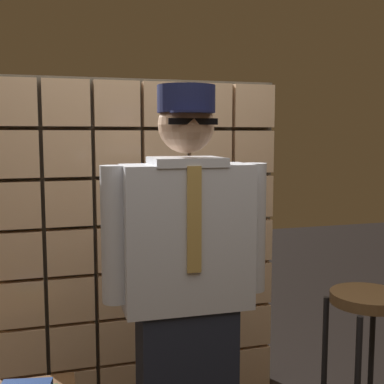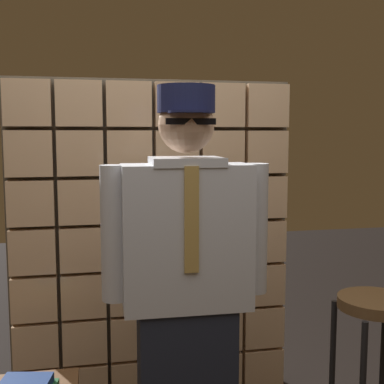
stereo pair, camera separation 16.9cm
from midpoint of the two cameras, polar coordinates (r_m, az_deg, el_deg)
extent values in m
cube|color=#E0B78C|center=(3.12, -9.67, -20.68)|extent=(0.24, 0.08, 0.24)
cube|color=#E0B78C|center=(3.16, -4.59, -20.26)|extent=(0.24, 0.08, 0.24)
cube|color=#E0B78C|center=(3.22, 0.31, -19.71)|extent=(0.24, 0.08, 0.24)
cube|color=#E0B78C|center=(3.30, 4.97, -19.06)|extent=(0.24, 0.08, 0.24)
cube|color=#E0B78C|center=(3.00, -20.29, -16.58)|extent=(0.24, 0.08, 0.24)
cube|color=#E0B78C|center=(3.00, -15.02, -16.45)|extent=(0.24, 0.08, 0.24)
cube|color=#E0B78C|center=(3.01, -9.78, -16.19)|extent=(0.24, 0.08, 0.24)
cube|color=#E0B78C|center=(3.05, -4.64, -15.81)|extent=(0.24, 0.08, 0.24)
cube|color=#E0B78C|center=(3.11, 0.31, -15.33)|extent=(0.24, 0.08, 0.24)
cube|color=#E0B78C|center=(3.19, 5.02, -14.77)|extent=(0.24, 0.08, 0.24)
cube|color=#E0B78C|center=(2.91, -20.51, -11.77)|extent=(0.24, 0.08, 0.24)
cube|color=#E0B78C|center=(2.90, -15.18, -11.63)|extent=(0.24, 0.08, 0.24)
cube|color=#E0B78C|center=(2.92, -9.88, -11.39)|extent=(0.24, 0.08, 0.24)
cube|color=#E0B78C|center=(2.96, -4.69, -11.07)|extent=(0.24, 0.08, 0.24)
cube|color=#E0B78C|center=(3.02, 0.32, -10.67)|extent=(0.24, 0.08, 0.24)
cube|color=#E0B78C|center=(3.11, 5.07, -10.22)|extent=(0.24, 0.08, 0.24)
cube|color=#E0B78C|center=(2.84, -20.72, -6.69)|extent=(0.24, 0.08, 0.24)
cube|color=#E0B78C|center=(2.83, -15.34, -6.53)|extent=(0.24, 0.08, 0.24)
cube|color=#E0B78C|center=(2.85, -9.98, -6.32)|extent=(0.24, 0.08, 0.24)
cube|color=#E0B78C|center=(2.89, -4.74, -6.06)|extent=(0.24, 0.08, 0.24)
cube|color=#E0B78C|center=(2.96, 0.32, -5.76)|extent=(0.24, 0.08, 0.24)
cube|color=#E0B78C|center=(3.04, 5.12, -5.44)|extent=(0.24, 0.08, 0.24)
cube|color=#E0B78C|center=(2.80, -20.94, -1.40)|extent=(0.24, 0.08, 0.24)
cube|color=#E0B78C|center=(2.79, -15.51, -1.22)|extent=(0.24, 0.08, 0.24)
cube|color=#E0B78C|center=(2.80, -10.09, -1.04)|extent=(0.24, 0.08, 0.24)
cube|color=#E0B78C|center=(2.85, -4.79, -0.85)|extent=(0.24, 0.08, 0.24)
cube|color=#E0B78C|center=(2.91, 0.32, -0.66)|extent=(0.24, 0.08, 0.24)
cube|color=#E0B78C|center=(3.00, 5.17, -0.48)|extent=(0.24, 0.08, 0.24)
cube|color=#E0B78C|center=(2.77, -21.16, 4.03)|extent=(0.24, 0.08, 0.24)
cube|color=#E0B78C|center=(2.76, -15.67, 4.22)|extent=(0.24, 0.08, 0.24)
cube|color=#E0B78C|center=(2.78, -10.20, 4.37)|extent=(0.24, 0.08, 0.24)
cube|color=#E0B78C|center=(2.82, -4.84, 4.49)|extent=(0.24, 0.08, 0.24)
cube|color=#E0B78C|center=(2.89, 0.33, 4.56)|extent=(0.24, 0.08, 0.24)
cube|color=#E0B78C|center=(2.98, 5.23, 4.59)|extent=(0.24, 0.08, 0.24)
cube|color=#E0B78C|center=(2.78, -21.39, 9.50)|extent=(0.24, 0.08, 0.24)
cube|color=#E0B78C|center=(2.77, -15.85, 9.71)|extent=(0.24, 0.08, 0.24)
cube|color=#E0B78C|center=(2.78, -10.31, 9.83)|extent=(0.24, 0.08, 0.24)
cube|color=#E0B78C|center=(2.83, -4.89, 9.86)|extent=(0.24, 0.08, 0.24)
cube|color=#E0B78C|center=(2.89, 0.33, 9.81)|extent=(0.24, 0.08, 0.24)
cube|color=#E0B78C|center=(2.98, 5.28, 9.68)|extent=(0.24, 0.08, 0.24)
cube|color=#5B5447|center=(2.92, -7.51, -5.98)|extent=(1.61, 0.02, 1.87)
cube|color=silver|center=(2.06, -3.00, -5.10)|extent=(0.53, 0.24, 0.59)
cube|color=tan|center=(1.93, -2.26, -3.21)|extent=(0.06, 0.01, 0.41)
cube|color=silver|center=(2.02, -3.05, 3.45)|extent=(0.29, 0.24, 0.04)
sphere|color=tan|center=(2.01, -3.08, 7.62)|extent=(0.23, 0.23, 0.23)
ellipsoid|color=black|center=(1.96, -2.75, 6.49)|extent=(0.15, 0.08, 0.10)
cube|color=black|center=(1.91, -2.41, 8.02)|extent=(0.19, 0.02, 0.02)
cylinder|color=#191E47|center=(1.93, -2.54, 9.08)|extent=(0.17, 0.17, 0.01)
cylinder|color=#191E47|center=(2.02, -3.09, 10.49)|extent=(0.23, 0.23, 0.11)
cylinder|color=silver|center=(2.13, 4.72, -4.05)|extent=(0.11, 0.11, 0.54)
cylinder|color=silver|center=(2.01, -11.20, -4.79)|extent=(0.11, 0.11, 0.54)
cylinder|color=brown|center=(2.46, 17.46, -11.45)|extent=(0.34, 0.34, 0.05)
cylinder|color=black|center=(2.65, 12.91, -19.57)|extent=(0.03, 0.03, 0.77)
cylinder|color=black|center=(2.78, 17.94, -18.44)|extent=(0.03, 0.03, 0.77)
camera|label=1|loc=(0.08, -92.38, -0.27)|focal=47.00mm
camera|label=2|loc=(0.08, 87.62, 0.27)|focal=47.00mm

